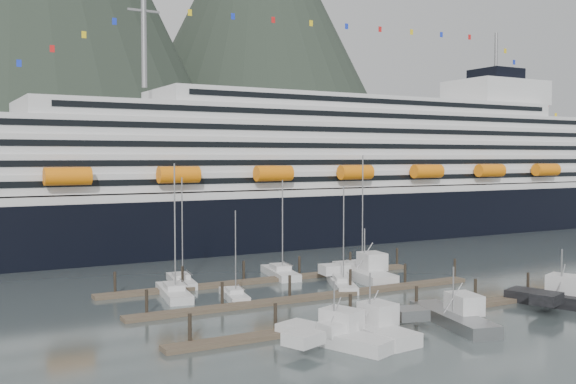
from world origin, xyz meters
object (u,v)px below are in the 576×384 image
sailboat_g (358,270)px  sailboat_a (234,296)px  sailboat_e (181,281)px  trawler_b (369,329)px  sailboat_d (342,284)px  trawler_d (561,298)px  sailboat_b (174,293)px  trawler_e (363,273)px  trawler_a (333,335)px  cruise_ship (327,182)px  trawler_c (452,317)px  sailboat_f (280,274)px

sailboat_g → sailboat_a: bearing=114.3°
sailboat_e → trawler_b: 35.36m
sailboat_g → sailboat_d: bearing=140.4°
sailboat_g → trawler_d: sailboat_g is taller
sailboat_a → sailboat_g: bearing=-60.6°
sailboat_d → sailboat_g: sailboat_g is taller
sailboat_a → sailboat_b: bearing=63.1°
trawler_e → trawler_a: bearing=147.2°
cruise_ship → trawler_a: bearing=-122.3°
trawler_b → trawler_e: bearing=-41.0°
trawler_a → trawler_b: bearing=-107.5°
cruise_ship → trawler_d: 71.53m
sailboat_g → trawler_d: (7.56, -30.06, 0.46)m
sailboat_e → sailboat_g: 26.81m
sailboat_e → trawler_d: size_ratio=1.18×
sailboat_d → trawler_e: size_ratio=1.10×
trawler_a → trawler_e: bearing=-60.6°
sailboat_e → trawler_a: 35.06m
trawler_a → trawler_c: bearing=-109.7°
cruise_ship → sailboat_g: size_ratio=11.49×
sailboat_a → trawler_e: sailboat_a is taller
cruise_ship → trawler_e: 51.01m
cruise_ship → trawler_e: size_ratio=16.34×
trawler_b → sailboat_f: bearing=-20.5°
trawler_c → trawler_d: (17.27, 0.30, 0.06)m
sailboat_d → trawler_a: sailboat_d is taller
sailboat_b → trawler_b: bearing=-151.0°
trawler_b → trawler_d: size_ratio=0.85×
sailboat_g → sailboat_b: bearing=101.9°
trawler_b → trawler_d: (27.83, 0.20, 0.04)m
sailboat_f → trawler_c: 33.56m
sailboat_d → trawler_c: 22.37m
sailboat_f → sailboat_g: size_ratio=0.80×
sailboat_e → sailboat_a: bearing=-159.4°
sailboat_e → trawler_c: (16.71, -34.92, 0.44)m
trawler_a → trawler_d: trawler_d is taller
trawler_a → trawler_b: 4.23m
sailboat_a → sailboat_b: (-6.06, 4.86, 0.06)m
sailboat_e → trawler_a: sailboat_e is taller
sailboat_f → trawler_e: size_ratio=1.14×
sailboat_f → trawler_d: 38.38m
cruise_ship → sailboat_d: size_ratio=14.88×
sailboat_f → trawler_b: 34.48m
sailboat_e → trawler_c: sailboat_e is taller
sailboat_f → trawler_a: sailboat_f is taller
sailboat_b → sailboat_a: bearing=-119.4°
cruise_ship → sailboat_b: 66.40m
sailboat_d → trawler_a: size_ratio=1.14×
trawler_a → trawler_d: 32.06m
sailboat_a → sailboat_d: size_ratio=0.80×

